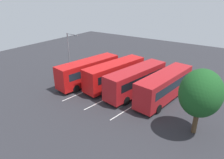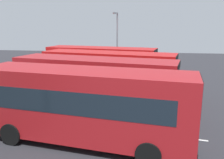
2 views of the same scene
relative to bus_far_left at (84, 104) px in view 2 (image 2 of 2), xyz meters
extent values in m
plane|color=#2B2B30|center=(-0.82, 5.44, -1.87)|extent=(66.04, 66.04, 0.00)
cube|color=#AD191E|center=(-0.03, 0.00, 0.01)|extent=(9.89, 3.66, 3.05)
cube|color=#19232D|center=(4.71, -0.65, 0.83)|extent=(0.40, 2.07, 1.28)
cube|color=#19232D|center=(0.13, 1.14, 0.38)|extent=(8.05, 1.19, 0.98)
cube|color=#19232D|center=(-0.19, -1.14, 0.38)|extent=(8.05, 1.19, 0.98)
cube|color=black|center=(4.73, -0.65, 1.36)|extent=(0.36, 1.88, 0.32)
cube|color=black|center=(4.74, -0.65, -1.29)|extent=(0.40, 2.16, 0.36)
cylinder|color=black|center=(3.18, 0.69, -1.36)|extent=(1.04, 0.42, 1.01)
cylinder|color=black|center=(2.88, -1.53, -1.36)|extent=(1.04, 0.42, 1.01)
cylinder|color=black|center=(-2.94, 1.54, -1.36)|extent=(1.04, 0.42, 1.01)
cylinder|color=black|center=(-3.24, -0.68, -1.36)|extent=(1.04, 0.42, 1.01)
cube|color=#AD191E|center=(-0.39, 3.64, 0.01)|extent=(9.93, 4.11, 3.05)
cube|color=black|center=(4.32, 2.76, 0.83)|extent=(0.50, 2.06, 1.28)
cube|color=black|center=(-0.17, 4.77, 0.38)|extent=(7.98, 1.58, 0.98)
cube|color=black|center=(-0.60, 2.51, 0.38)|extent=(7.98, 1.58, 0.98)
cube|color=black|center=(4.34, 2.75, 1.36)|extent=(0.45, 1.87, 0.32)
cube|color=black|center=(4.35, 2.75, -1.29)|extent=(0.50, 2.15, 0.36)
cylinder|color=black|center=(2.86, 4.17, -1.36)|extent=(1.05, 0.46, 1.01)
cylinder|color=black|center=(2.44, 1.97, -1.36)|extent=(1.05, 0.46, 1.01)
cylinder|color=black|center=(-3.21, 5.32, -1.36)|extent=(1.05, 0.46, 1.01)
cylinder|color=black|center=(-3.63, 3.12, -1.36)|extent=(1.05, 0.46, 1.01)
cube|color=red|center=(-0.09, 7.09, 0.01)|extent=(9.93, 4.17, 3.05)
cube|color=black|center=(4.61, 6.17, 0.83)|extent=(0.52, 2.06, 1.28)
cube|color=black|center=(0.13, 8.21, 0.38)|extent=(7.97, 1.64, 0.98)
cube|color=black|center=(-0.31, 5.96, 0.38)|extent=(7.97, 1.64, 0.98)
cube|color=black|center=(4.63, 6.16, 1.36)|extent=(0.46, 1.87, 0.32)
cube|color=black|center=(4.64, 6.16, -1.29)|extent=(0.52, 2.15, 0.36)
cylinder|color=black|center=(3.16, 7.59, -1.36)|extent=(1.05, 0.47, 1.01)
cylinder|color=black|center=(2.73, 5.39, -1.36)|extent=(1.05, 0.47, 1.01)
cylinder|color=black|center=(-2.90, 8.78, -1.36)|extent=(1.05, 0.47, 1.01)
cylinder|color=black|center=(-3.33, 6.58, -1.36)|extent=(1.05, 0.47, 1.01)
cube|color=red|center=(-1.35, 10.73, 0.01)|extent=(9.92, 4.03, 3.05)
cube|color=#19232D|center=(3.36, 9.88, 0.83)|extent=(0.49, 2.07, 1.28)
cube|color=#19232D|center=(-1.15, 11.86, 0.38)|extent=(8.00, 1.51, 0.98)
cube|color=#19232D|center=(-1.56, 9.59, 0.38)|extent=(8.00, 1.51, 0.98)
cube|color=black|center=(3.38, 9.88, 1.36)|extent=(0.43, 1.88, 0.32)
cube|color=black|center=(3.39, 9.87, -1.29)|extent=(0.48, 2.15, 0.36)
cylinder|color=black|center=(1.88, 11.28, -1.36)|extent=(1.05, 0.45, 1.01)
cylinder|color=black|center=(1.49, 9.08, -1.36)|extent=(1.05, 0.45, 1.01)
cylinder|color=black|center=(-4.20, 12.37, -1.36)|extent=(1.05, 0.45, 1.01)
cylinder|color=black|center=(-4.59, 10.17, -1.36)|extent=(1.05, 0.45, 1.01)
cylinder|color=gray|center=(-0.47, 15.36, 1.44)|extent=(0.16, 0.16, 6.62)
cylinder|color=gray|center=(-0.51, 14.44, 4.65)|extent=(0.16, 1.86, 0.10)
cube|color=slate|center=(-0.54, 13.51, 4.57)|extent=(0.22, 0.57, 0.14)
cube|color=silver|center=(-0.82, 1.89, -1.86)|extent=(13.02, 2.01, 0.01)
cube|color=silver|center=(-0.82, 5.44, -1.86)|extent=(13.02, 2.01, 0.01)
cube|color=silver|center=(-0.82, 8.98, -1.86)|extent=(13.02, 2.01, 0.01)
camera|label=1|loc=(-21.78, -7.33, 10.21)|focal=32.77mm
camera|label=2|loc=(2.71, -9.81, 3.42)|focal=38.11mm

